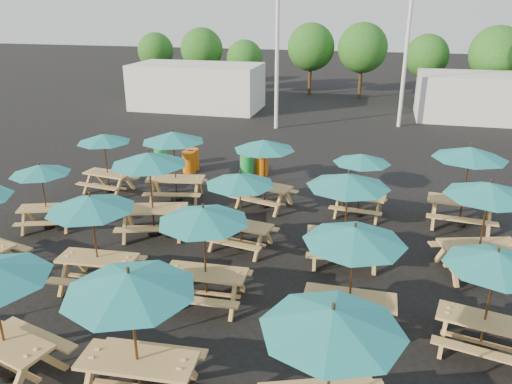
% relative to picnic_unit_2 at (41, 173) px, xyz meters
% --- Properties ---
extents(ground, '(120.00, 120.00, 0.00)m').
position_rel_picnic_unit_2_xyz_m(ground, '(6.12, 0.21, -1.75)').
color(ground, black).
rests_on(ground, ground).
extents(picnic_unit_2, '(2.24, 2.24, 2.04)m').
position_rel_picnic_unit_2_xyz_m(picnic_unit_2, '(0.00, 0.00, 0.00)').
color(picnic_unit_2, tan).
rests_on(picnic_unit_2, ground).
extents(picnic_unit_3, '(2.12, 2.12, 2.18)m').
position_rel_picnic_unit_2_xyz_m(picnic_unit_3, '(0.23, 3.22, 0.12)').
color(picnic_unit_3, tan).
rests_on(picnic_unit_3, ground).
extents(picnic_unit_5, '(2.18, 2.18, 2.38)m').
position_rel_picnic_unit_2_xyz_m(picnic_unit_5, '(3.30, -2.63, 0.29)').
color(picnic_unit_5, tan).
rests_on(picnic_unit_5, ground).
extents(picnic_unit_6, '(2.73, 2.73, 2.56)m').
position_rel_picnic_unit_2_xyz_m(picnic_unit_6, '(3.34, 0.36, 0.44)').
color(picnic_unit_6, tan).
rests_on(picnic_unit_6, ground).
extents(picnic_unit_7, '(2.48, 2.48, 2.48)m').
position_rel_picnic_unit_2_xyz_m(picnic_unit_7, '(2.93, 3.05, 0.37)').
color(picnic_unit_7, tan).
rests_on(picnic_unit_7, ground).
extents(picnic_unit_8, '(2.32, 2.32, 2.54)m').
position_rel_picnic_unit_2_xyz_m(picnic_unit_8, '(5.92, -5.79, 0.43)').
color(picnic_unit_8, tan).
rests_on(picnic_unit_8, ground).
extents(picnic_unit_9, '(2.12, 2.12, 2.38)m').
position_rel_picnic_unit_2_xyz_m(picnic_unit_9, '(6.03, -2.65, 0.29)').
color(picnic_unit_9, tan).
rests_on(picnic_unit_9, ground).
extents(picnic_unit_10, '(2.20, 2.20, 2.23)m').
position_rel_picnic_unit_2_xyz_m(picnic_unit_10, '(6.07, 0.13, 0.16)').
color(picnic_unit_10, tan).
rests_on(picnic_unit_10, ground).
extents(picnic_unit_11, '(2.48, 2.48, 2.35)m').
position_rel_picnic_unit_2_xyz_m(picnic_unit_11, '(6.02, 3.22, 0.26)').
color(picnic_unit_11, tan).
rests_on(picnic_unit_11, ground).
extents(picnic_unit_12, '(2.74, 2.74, 2.50)m').
position_rel_picnic_unit_2_xyz_m(picnic_unit_12, '(9.14, -5.93, 0.40)').
color(picnic_unit_12, tan).
rests_on(picnic_unit_12, ground).
extents(picnic_unit_13, '(2.08, 2.08, 2.42)m').
position_rel_picnic_unit_2_xyz_m(picnic_unit_13, '(9.27, -2.93, 0.32)').
color(picnic_unit_13, tan).
rests_on(picnic_unit_13, ground).
extents(picnic_unit_14, '(2.35, 2.35, 2.49)m').
position_rel_picnic_unit_2_xyz_m(picnic_unit_14, '(8.92, 0.06, 0.38)').
color(picnic_unit_14, tan).
rests_on(picnic_unit_14, ground).
extents(picnic_unit_15, '(1.99, 1.99, 2.10)m').
position_rel_picnic_unit_2_xyz_m(picnic_unit_15, '(9.13, 3.23, 0.05)').
color(picnic_unit_15, tan).
rests_on(picnic_unit_15, ground).
extents(picnic_unit_17, '(2.27, 2.27, 2.24)m').
position_rel_picnic_unit_2_xyz_m(picnic_unit_17, '(11.86, -2.99, 0.17)').
color(picnic_unit_17, tan).
rests_on(picnic_unit_17, ground).
extents(picnic_unit_18, '(2.64, 2.64, 2.48)m').
position_rel_picnic_unit_2_xyz_m(picnic_unit_18, '(12.25, 0.24, 0.38)').
color(picnic_unit_18, tan).
rests_on(picnic_unit_18, ground).
extents(picnic_unit_19, '(2.37, 2.37, 2.54)m').
position_rel_picnic_unit_2_xyz_m(picnic_unit_19, '(12.22, 3.21, 0.43)').
color(picnic_unit_19, tan).
rests_on(picnic_unit_19, ground).
extents(waste_bin_0, '(0.54, 0.54, 0.86)m').
position_rel_picnic_unit_2_xyz_m(waste_bin_0, '(0.89, 6.33, -1.32)').
color(waste_bin_0, green).
rests_on(waste_bin_0, ground).
extents(waste_bin_1, '(0.54, 0.54, 0.86)m').
position_rel_picnic_unit_2_xyz_m(waste_bin_1, '(2.26, 6.01, -1.32)').
color(waste_bin_1, '#D5620C').
rests_on(waste_bin_1, ground).
extents(waste_bin_2, '(0.54, 0.54, 0.86)m').
position_rel_picnic_unit_2_xyz_m(waste_bin_2, '(2.25, 6.41, -1.32)').
color(waste_bin_2, '#D5620C').
rests_on(waste_bin_2, ground).
extents(waste_bin_3, '(0.54, 0.54, 0.86)m').
position_rel_picnic_unit_2_xyz_m(waste_bin_3, '(4.66, 6.04, -1.32)').
color(waste_bin_3, green).
rests_on(waste_bin_3, ground).
extents(waste_bin_4, '(0.54, 0.54, 0.86)m').
position_rel_picnic_unit_2_xyz_m(waste_bin_4, '(5.17, 6.37, -1.32)').
color(waste_bin_4, '#D5620C').
rests_on(waste_bin_4, ground).
extents(mast_0, '(0.20, 0.20, 12.00)m').
position_rel_picnic_unit_2_xyz_m(mast_0, '(4.12, 14.21, 4.25)').
color(mast_0, silver).
rests_on(mast_0, ground).
extents(mast_1, '(0.20, 0.20, 12.00)m').
position_rel_picnic_unit_2_xyz_m(mast_1, '(10.62, 16.21, 4.25)').
color(mast_1, silver).
rests_on(mast_1, ground).
extents(event_tent_0, '(8.00, 4.00, 2.80)m').
position_rel_picnic_unit_2_xyz_m(event_tent_0, '(-1.88, 18.21, -0.35)').
color(event_tent_0, silver).
rests_on(event_tent_0, ground).
extents(event_tent_1, '(7.00, 4.00, 2.60)m').
position_rel_picnic_unit_2_xyz_m(event_tent_1, '(15.12, 19.21, -0.45)').
color(event_tent_1, silver).
rests_on(event_tent_1, ground).
extents(tree_0, '(2.80, 2.80, 4.24)m').
position_rel_picnic_unit_2_xyz_m(tree_0, '(-7.96, 25.46, 1.07)').
color(tree_0, '#382314').
rests_on(tree_0, ground).
extents(tree_1, '(3.11, 3.11, 4.72)m').
position_rel_picnic_unit_2_xyz_m(tree_1, '(-3.63, 24.11, 1.40)').
color(tree_1, '#382314').
rests_on(tree_1, ground).
extents(tree_2, '(2.59, 2.59, 3.93)m').
position_rel_picnic_unit_2_xyz_m(tree_2, '(-0.27, 23.86, 0.87)').
color(tree_2, '#382314').
rests_on(tree_2, ground).
extents(tree_3, '(3.36, 3.36, 5.09)m').
position_rel_picnic_unit_2_xyz_m(tree_3, '(4.36, 24.92, 1.65)').
color(tree_3, '#382314').
rests_on(tree_3, ground).
extents(tree_4, '(3.41, 3.41, 5.17)m').
position_rel_picnic_unit_2_xyz_m(tree_4, '(8.02, 24.47, 1.70)').
color(tree_4, '#382314').
rests_on(tree_4, ground).
extents(tree_5, '(2.94, 2.94, 4.45)m').
position_rel_picnic_unit_2_xyz_m(tree_5, '(12.34, 24.88, 1.22)').
color(tree_5, '#382314').
rests_on(tree_5, ground).
extents(tree_6, '(3.38, 3.38, 5.13)m').
position_rel_picnic_unit_2_xyz_m(tree_6, '(16.35, 23.10, 1.67)').
color(tree_6, '#382314').
rests_on(tree_6, ground).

